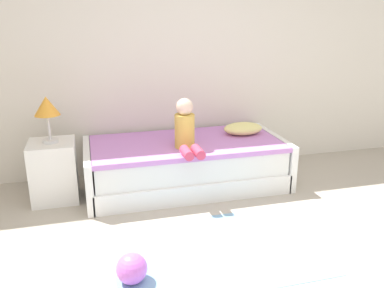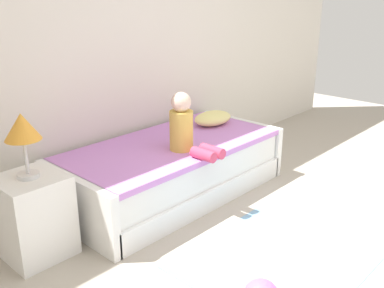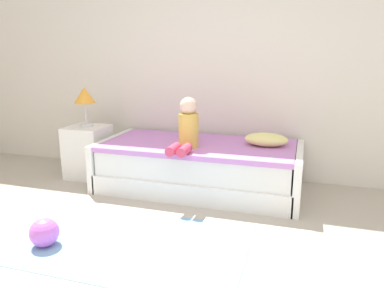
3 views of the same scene
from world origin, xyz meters
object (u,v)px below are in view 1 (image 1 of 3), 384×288
(pillow, at_px, (243,128))
(toy_ball, at_px, (132,268))
(nightstand, at_px, (54,171))
(bed, at_px, (186,164))
(child_figure, at_px, (186,129))
(table_lamp, at_px, (47,108))

(pillow, xyz_separation_m, toy_ball, (-1.45, -1.62, -0.46))
(nightstand, bearing_deg, bed, -0.35)
(toy_ball, bearing_deg, bed, 63.15)
(nightstand, height_order, child_figure, child_figure)
(bed, xyz_separation_m, pillow, (0.68, 0.10, 0.32))
(bed, relative_size, nightstand, 3.52)
(table_lamp, bearing_deg, toy_ball, -69.26)
(child_figure, height_order, toy_ball, child_figure)
(table_lamp, bearing_deg, nightstand, 0.00)
(bed, relative_size, pillow, 4.80)
(pillow, bearing_deg, table_lamp, -177.42)
(nightstand, relative_size, child_figure, 1.18)
(table_lamp, xyz_separation_m, child_figure, (1.29, -0.24, -0.23))
(nightstand, height_order, table_lamp, table_lamp)
(pillow, height_order, toy_ball, pillow)
(bed, bearing_deg, child_figure, -104.18)
(nightstand, bearing_deg, pillow, 2.58)
(child_figure, relative_size, toy_ball, 2.34)
(child_figure, xyz_separation_m, pillow, (0.74, 0.33, -0.14))
(nightstand, distance_m, table_lamp, 0.64)
(child_figure, bearing_deg, toy_ball, -118.86)
(table_lamp, bearing_deg, pillow, 2.58)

